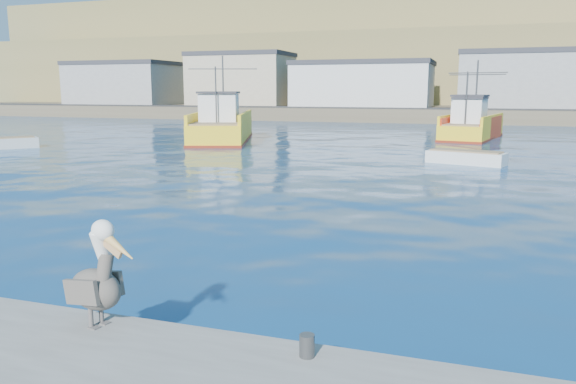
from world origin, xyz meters
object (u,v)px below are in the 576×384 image
object	(u,v)px
boat_orange	(471,126)
skiff_left	(3,144)
trawler_yellow_b	(471,127)
trawler_yellow_a	(222,127)
pelican	(97,281)
skiff_mid	(466,159)

from	to	relation	value
boat_orange	skiff_left	size ratio (longest dim) A/B	2.05
boat_orange	trawler_yellow_b	bearing A→B (deg)	89.17
trawler_yellow_a	boat_orange	world-z (taller)	trawler_yellow_a
trawler_yellow_a	pelican	distance (m)	35.65
skiff_left	skiff_mid	xyz separation A→B (m)	(29.64, 1.64, -0.02)
trawler_yellow_b	boat_orange	xyz separation A→B (m)	(-0.01, -0.59, 0.07)
trawler_yellow_b	skiff_mid	distance (m)	16.28
skiff_mid	trawler_yellow_b	bearing A→B (deg)	89.82
trawler_yellow_b	boat_orange	world-z (taller)	trawler_yellow_b
trawler_yellow_b	boat_orange	distance (m)	0.59
boat_orange	skiff_mid	world-z (taller)	boat_orange
trawler_yellow_a	boat_orange	size ratio (longest dim) A/B	1.41
trawler_yellow_b	skiff_left	size ratio (longest dim) A/B	2.38
boat_orange	pelican	distance (m)	40.70
trawler_yellow_a	skiff_mid	distance (m)	19.94
trawler_yellow_b	skiff_mid	world-z (taller)	trawler_yellow_b
trawler_yellow_a	skiff_left	world-z (taller)	trawler_yellow_a
skiff_left	trawler_yellow_a	bearing A→B (deg)	40.65
trawler_yellow_b	skiff_mid	bearing A→B (deg)	-90.18
trawler_yellow_b	skiff_left	xyz separation A→B (m)	(-29.69, -17.91, -0.66)
boat_orange	skiff_mid	distance (m)	15.70
trawler_yellow_a	trawler_yellow_b	bearing A→B (deg)	23.81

